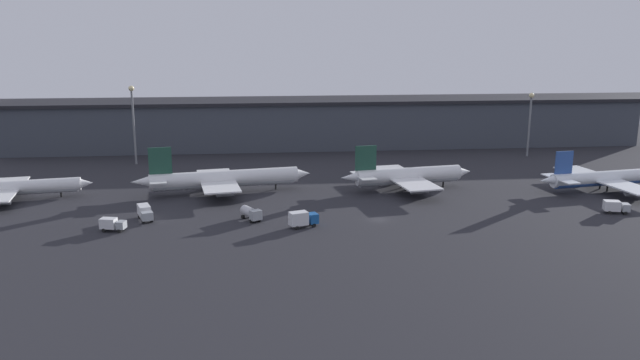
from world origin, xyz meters
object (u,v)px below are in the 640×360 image
object	(u,v)px
airplane_0	(9,188)
airplane_1	(223,179)
airplane_3	(608,178)
service_vehicle_3	(112,224)
airplane_2	(407,176)
service_vehicle_2	(615,206)
service_vehicle_4	(302,219)
service_vehicle_1	(145,212)
service_vehicle_0	(251,213)

from	to	relation	value
airplane_0	airplane_1	bearing A→B (deg)	-6.79
airplane_3	service_vehicle_3	xyz separation A→B (m)	(-128.97, -24.26, -1.67)
airplane_0	airplane_2	xyz separation A→B (m)	(106.04, 0.62, 0.60)
airplane_0	airplane_2	world-z (taller)	airplane_0
service_vehicle_2	airplane_2	bearing A→B (deg)	161.51
airplane_0	airplane_1	xyz separation A→B (m)	(55.26, 1.99, 0.62)
airplane_1	service_vehicle_4	size ratio (longest dim) A/B	7.00
service_vehicle_2	service_vehicle_3	bearing A→B (deg)	-164.70
service_vehicle_2	airplane_3	bearing A→B (deg)	78.10
service_vehicle_1	service_vehicle_0	bearing A→B (deg)	63.78
airplane_3	service_vehicle_2	xyz separation A→B (m)	(-11.00, -22.30, -1.60)
airplane_3	service_vehicle_4	distance (m)	90.82
airplane_0	service_vehicle_4	distance (m)	80.72
airplane_1	airplane_3	world-z (taller)	airplane_1
airplane_1	service_vehicle_4	distance (m)	38.52
service_vehicle_1	service_vehicle_3	size ratio (longest dim) A/B	1.34
airplane_2	service_vehicle_4	xyz separation A→B (m)	(-31.70, -32.04, -1.77)
airplane_0	airplane_1	world-z (taller)	airplane_1
service_vehicle_1	airplane_1	bearing A→B (deg)	125.00
airplane_3	service_vehicle_3	world-z (taller)	airplane_3
airplane_0	airplane_1	distance (m)	55.30
airplane_1	service_vehicle_0	size ratio (longest dim) A/B	7.12
service_vehicle_1	service_vehicle_4	bearing A→B (deg)	55.77
service_vehicle_3	service_vehicle_4	xyz separation A→B (m)	(41.86, -1.40, 0.35)
airplane_1	service_vehicle_2	size ratio (longest dim) A/B	7.78
service_vehicle_1	service_vehicle_4	xyz separation A→B (m)	(36.18, -9.79, 0.22)
service_vehicle_2	service_vehicle_4	xyz separation A→B (m)	(-76.12, -3.36, 0.29)
airplane_1	service_vehicle_3	bearing A→B (deg)	-134.28
airplane_2	service_vehicle_4	world-z (taller)	airplane_2
airplane_2	service_vehicle_2	bearing A→B (deg)	-41.69
service_vehicle_0	service_vehicle_4	bearing A→B (deg)	30.99
airplane_0	service_vehicle_1	bearing A→B (deg)	-38.40
airplane_3	service_vehicle_2	world-z (taller)	airplane_3
airplane_1	airplane_3	distance (m)	106.47
airplane_0	service_vehicle_2	bearing A→B (deg)	-19.41
airplane_2	service_vehicle_0	xyz separation A→B (m)	(-43.24, -25.33, -2.04)
airplane_2	service_vehicle_3	xyz separation A→B (m)	(-73.55, -30.64, -2.12)
service_vehicle_3	service_vehicle_4	size ratio (longest dim) A/B	0.84
airplane_2	service_vehicle_3	size ratio (longest dim) A/B	6.66
airplane_3	service_vehicle_1	distance (m)	124.32
airplane_0	service_vehicle_3	bearing A→B (deg)	-51.60
service_vehicle_3	service_vehicle_4	distance (m)	41.88
service_vehicle_0	airplane_3	bearing A→B (deg)	72.01
service_vehicle_1	service_vehicle_2	size ratio (longest dim) A/B	1.25
airplane_0	service_vehicle_4	bearing A→B (deg)	-31.76
airplane_2	airplane_0	bearing A→B (deg)	171.48
service_vehicle_3	service_vehicle_0	bearing A→B (deg)	23.09
airplane_3	service_vehicle_2	distance (m)	24.91
airplane_2	airplane_3	distance (m)	55.79
service_vehicle_3	airplane_1	bearing A→B (deg)	67.72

